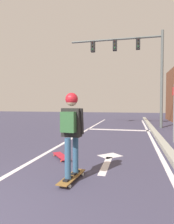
% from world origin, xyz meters
% --- Properties ---
extents(lane_line_center, '(0.12, 20.00, 0.01)m').
position_xyz_m(lane_line_center, '(-0.06, 6.00, 0.00)').
color(lane_line_center, silver).
rests_on(lane_line_center, ground).
extents(lane_line_curbside, '(0.12, 20.00, 0.01)m').
position_xyz_m(lane_line_curbside, '(3.10, 6.00, 0.00)').
color(lane_line_curbside, silver).
rests_on(lane_line_curbside, ground).
extents(stop_bar, '(3.31, 0.40, 0.01)m').
position_xyz_m(stop_bar, '(1.59, 9.42, 0.00)').
color(stop_bar, silver).
rests_on(stop_bar, ground).
extents(lane_arrow_stem, '(0.16, 1.40, 0.01)m').
position_xyz_m(lane_arrow_stem, '(1.76, 3.19, 0.00)').
color(lane_arrow_stem, silver).
rests_on(lane_arrow_stem, ground).
extents(lane_arrow_head, '(0.71, 0.71, 0.01)m').
position_xyz_m(lane_arrow_head, '(1.76, 4.04, 0.00)').
color(lane_arrow_head, silver).
rests_on(lane_arrow_head, ground).
extents(curb_strip, '(0.24, 24.00, 0.14)m').
position_xyz_m(curb_strip, '(3.35, 6.00, 0.07)').
color(curb_strip, '#9F9F92').
rests_on(curb_strip, ground).
extents(skateboard, '(0.31, 0.90, 0.08)m').
position_xyz_m(skateboard, '(1.27, 2.13, 0.07)').
color(skateboard, brown).
rests_on(skateboard, ground).
extents(skater, '(0.43, 0.59, 1.53)m').
position_xyz_m(skater, '(1.27, 2.11, 1.04)').
color(skater, '#305675').
rests_on(skater, skateboard).
extents(spare_skateboard, '(0.70, 0.79, 0.07)m').
position_xyz_m(spare_skateboard, '(0.56, 3.48, 0.06)').
color(spare_skateboard, '#AD1D2F').
rests_on(spare_skateboard, ground).
extents(traffic_signal_mast, '(5.49, 0.34, 5.61)m').
position_xyz_m(traffic_signal_mast, '(2.35, 10.92, 4.14)').
color(traffic_signal_mast, '#585E5B').
rests_on(traffic_signal_mast, ground).
extents(street_sign_post, '(0.08, 0.44, 2.12)m').
position_xyz_m(street_sign_post, '(3.81, 6.41, 1.39)').
color(street_sign_post, slate).
rests_on(street_sign_post, ground).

